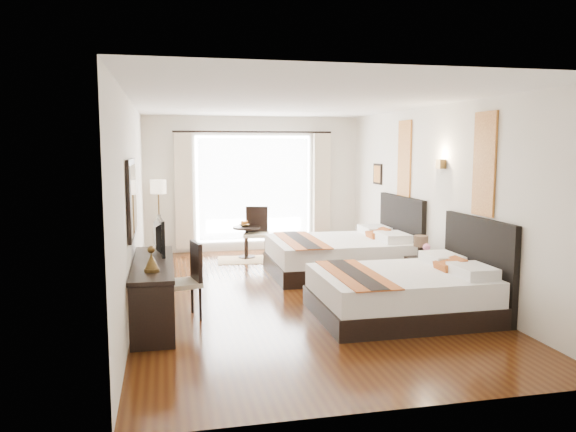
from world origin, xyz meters
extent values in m
cube|color=#3B1B0A|center=(0.00, 0.00, -0.01)|extent=(4.50, 7.50, 0.01)
cube|color=white|center=(0.00, 0.00, 2.79)|extent=(4.50, 7.50, 0.02)
cube|color=silver|center=(2.25, 0.00, 1.40)|extent=(0.01, 7.50, 2.80)
cube|color=silver|center=(-2.25, 0.00, 1.40)|extent=(0.01, 7.50, 2.80)
cube|color=silver|center=(0.00, 3.75, 1.40)|extent=(4.50, 0.01, 2.80)
cube|color=silver|center=(0.00, -3.75, 1.40)|extent=(4.50, 0.01, 2.80)
cube|color=white|center=(0.00, 3.73, 1.30)|extent=(2.40, 0.02, 2.20)
cube|color=white|center=(0.00, 3.67, 1.30)|extent=(2.30, 0.02, 2.10)
cube|color=beige|center=(-1.45, 3.63, 1.28)|extent=(0.35, 0.14, 2.35)
cube|color=beige|center=(1.45, 3.63, 1.28)|extent=(0.35, 0.14, 2.35)
cube|color=#8D3F14|center=(2.23, -1.32, 1.95)|extent=(0.03, 0.50, 1.35)
cube|color=#8D3F14|center=(2.23, 1.17, 1.95)|extent=(0.03, 0.50, 1.35)
cube|color=#4C381B|center=(2.19, -0.22, 1.92)|extent=(0.10, 0.14, 0.14)
cube|color=black|center=(-2.22, -0.83, 1.55)|extent=(0.04, 1.25, 0.95)
cube|color=white|center=(-2.19, -0.83, 1.55)|extent=(0.01, 1.12, 0.82)
cube|color=black|center=(1.09, -1.32, 0.13)|extent=(2.14, 1.67, 0.26)
cube|color=white|center=(1.09, -1.32, 0.42)|extent=(2.08, 1.63, 0.31)
cube|color=black|center=(2.20, -1.32, 0.63)|extent=(0.08, 1.67, 1.25)
cube|color=#9D4E19|center=(0.49, -1.32, 0.58)|extent=(0.57, 1.73, 0.02)
cube|color=black|center=(1.03, 1.17, 0.14)|extent=(2.26, 1.76, 0.28)
cube|color=white|center=(1.03, 1.17, 0.44)|extent=(2.20, 1.72, 0.33)
cube|color=black|center=(2.20, 1.17, 0.66)|extent=(0.08, 1.76, 1.32)
cube|color=#9D4E19|center=(0.40, 1.17, 0.61)|extent=(0.61, 1.82, 0.02)
cube|color=black|center=(1.97, -0.22, 0.25)|extent=(0.42, 0.52, 0.50)
cylinder|color=black|center=(1.93, -0.16, 0.59)|extent=(0.09, 0.09, 0.18)
cylinder|color=#3A2A1C|center=(1.93, -0.16, 0.76)|extent=(0.22, 0.22, 0.16)
imported|color=black|center=(1.94, -0.34, 0.57)|extent=(0.14, 0.14, 0.14)
cube|color=black|center=(-1.99, -0.83, 0.38)|extent=(0.50, 2.20, 0.76)
imported|color=black|center=(-1.97, -0.28, 0.99)|extent=(0.17, 0.83, 0.48)
cube|color=beige|center=(-1.65, -0.82, 0.45)|extent=(0.54, 0.54, 0.06)
cube|color=black|center=(-1.45, -0.78, 0.72)|extent=(0.14, 0.42, 0.50)
cylinder|color=black|center=(-1.95, 3.38, 0.01)|extent=(0.23, 0.23, 0.03)
cylinder|color=#4C381B|center=(-1.95, 3.38, 0.68)|extent=(0.03, 0.03, 1.30)
cylinder|color=beige|center=(-1.95, 3.38, 1.40)|extent=(0.31, 0.31, 0.27)
cylinder|color=black|center=(-0.28, 2.92, 0.31)|extent=(0.54, 0.54, 0.62)
imported|color=#4B311A|center=(-0.31, 2.93, 0.64)|extent=(0.25, 0.25, 0.05)
cube|color=beige|center=(-0.10, 2.85, 0.46)|extent=(0.56, 0.56, 0.06)
cube|color=black|center=(-0.05, 3.05, 0.74)|extent=(0.43, 0.15, 0.52)
cube|color=tan|center=(-0.27, 2.67, 0.01)|extent=(1.25, 0.91, 0.01)
camera|label=1|loc=(-1.82, -7.88, 2.17)|focal=35.00mm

